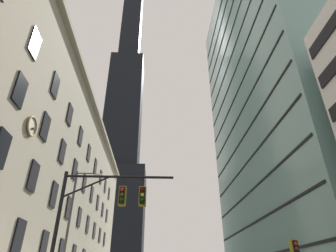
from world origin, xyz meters
TOP-DOWN VIEW (x-y plane):
  - station_building at (-17.50, 23.03)m, footprint 13.68×58.06m
  - dark_skyscraper at (-16.97, 98.51)m, footprint 22.22×22.22m
  - glass_office_midrise at (19.46, 24.76)m, footprint 17.02×35.58m
  - traffic_signal_mast at (-4.48, 2.89)m, footprint 6.21×0.63m
  - traffic_light_near_right at (6.60, 5.43)m, footprint 0.40×0.63m
  - street_lamppost at (-7.87, 9.18)m, footprint 2.02×0.32m

SIDE VIEW (x-z plane):
  - traffic_light_near_right at x=6.60m, z-range 1.16..4.57m
  - traffic_signal_mast at x=-4.48m, z-range 1.45..8.06m
  - street_lamppost at x=-7.87m, z-range 0.87..9.76m
  - station_building at x=-17.50m, z-range -0.02..24.04m
  - glass_office_midrise at x=19.46m, z-range 0.00..58.17m
  - dark_skyscraper at x=-16.97m, z-range -42.44..158.32m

